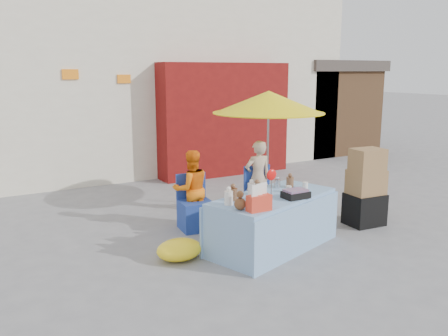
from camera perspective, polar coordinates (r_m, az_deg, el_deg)
ground at (r=6.79m, az=1.82°, el=-9.27°), size 80.00×80.00×0.00m
backdrop at (r=13.49m, az=-13.71°, el=14.22°), size 14.00×8.00×7.80m
market_table at (r=6.62m, az=5.83°, el=-6.38°), size 2.13×1.46×1.18m
chair_left at (r=7.39m, az=-3.45°, el=-5.43°), size 0.53×0.52×0.85m
chair_right at (r=8.01m, az=4.60°, el=-4.11°), size 0.53×0.52×0.85m
vendor_orange at (r=7.41m, az=-3.96°, el=-2.53°), size 0.65×0.53×1.22m
vendor_beige at (r=8.02m, az=4.09°, el=-1.23°), size 0.50×0.36×1.28m
umbrella at (r=8.13m, az=5.39°, el=7.84°), size 1.90×1.90×2.09m
box_stack at (r=7.83m, az=16.67°, el=-2.55°), size 0.59×0.50×1.24m
tarp_bundle at (r=6.29m, az=-5.40°, el=-9.74°), size 0.63×0.51×0.27m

